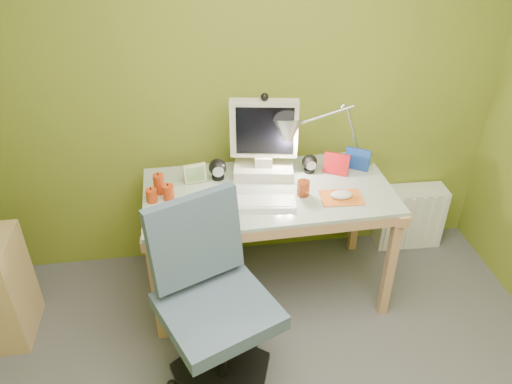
{
  "coord_description": "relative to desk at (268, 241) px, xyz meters",
  "views": [
    {
      "loc": [
        -0.3,
        -1.13,
        2.25
      ],
      "look_at": [
        0.0,
        1.0,
        0.85
      ],
      "focal_mm": 35.0,
      "sensor_mm": 36.0,
      "label": 1
    }
  ],
  "objects": [
    {
      "name": "wall_back",
      "position": [
        -0.1,
        0.42,
        0.83
      ],
      "size": [
        3.2,
        0.01,
        2.4
      ],
      "primitive_type": "cube",
      "color": "olive",
      "rests_on": "floor"
    },
    {
      "name": "desk",
      "position": [
        0.0,
        0.0,
        0.0
      ],
      "size": [
        1.4,
        0.73,
        0.74
      ],
      "primitive_type": null,
      "rotation": [
        0.0,
        0.0,
        0.03
      ],
      "color": "tan",
      "rests_on": "floor"
    },
    {
      "name": "monitor",
      "position": [
        0.0,
        0.18,
        0.65
      ],
      "size": [
        0.44,
        0.3,
        0.56
      ],
      "primitive_type": null,
      "rotation": [
        0.0,
        0.0,
        -0.16
      ],
      "color": "beige",
      "rests_on": "desk"
    },
    {
      "name": "speaker_left",
      "position": [
        -0.27,
        0.16,
        0.43
      ],
      "size": [
        0.11,
        0.11,
        0.12
      ],
      "primitive_type": null,
      "rotation": [
        0.0,
        0.0,
        0.05
      ],
      "color": "black",
      "rests_on": "desk"
    },
    {
      "name": "speaker_right",
      "position": [
        0.27,
        0.16,
        0.43
      ],
      "size": [
        0.09,
        0.09,
        0.11
      ],
      "primitive_type": null,
      "rotation": [
        0.0,
        0.0,
        0.04
      ],
      "color": "black",
      "rests_on": "desk"
    },
    {
      "name": "keyboard",
      "position": [
        -0.08,
        -0.14,
        0.38
      ],
      "size": [
        0.42,
        0.18,
        0.02
      ],
      "primitive_type": "cube",
      "rotation": [
        0.0,
        0.0,
        -0.13
      ],
      "color": "white",
      "rests_on": "desk"
    },
    {
      "name": "mousepad",
      "position": [
        0.38,
        -0.14,
        0.37
      ],
      "size": [
        0.23,
        0.17,
        0.01
      ],
      "primitive_type": "cube",
      "rotation": [
        0.0,
        0.0,
        -0.06
      ],
      "color": "orange",
      "rests_on": "desk"
    },
    {
      "name": "mouse",
      "position": [
        0.38,
        -0.14,
        0.39
      ],
      "size": [
        0.13,
        0.1,
        0.04
      ],
      "primitive_type": "ellipsoid",
      "rotation": [
        0.0,
        0.0,
        -0.18
      ],
      "color": "silver",
      "rests_on": "mousepad"
    },
    {
      "name": "amber_tumbler",
      "position": [
        0.18,
        -0.08,
        0.41
      ],
      "size": [
        0.07,
        0.07,
        0.09
      ],
      "primitive_type": "cylinder",
      "rotation": [
        0.0,
        0.0,
        -0.07
      ],
      "color": "#943815",
      "rests_on": "desk"
    },
    {
      "name": "candle_cluster",
      "position": [
        -0.6,
        0.01,
        0.43
      ],
      "size": [
        0.16,
        0.15,
        0.12
      ],
      "primitive_type": null,
      "rotation": [
        0.0,
        0.0,
        -0.08
      ],
      "color": "#B6370F",
      "rests_on": "desk"
    },
    {
      "name": "photo_frame_red",
      "position": [
        0.42,
        0.12,
        0.43
      ],
      "size": [
        0.14,
        0.09,
        0.13
      ],
      "primitive_type": "cube",
      "rotation": [
        0.0,
        0.0,
        -0.5
      ],
      "color": "#AD121A",
      "rests_on": "desk"
    },
    {
      "name": "photo_frame_blue",
      "position": [
        0.56,
        0.16,
        0.43
      ],
      "size": [
        0.13,
        0.1,
        0.13
      ],
      "primitive_type": "cube",
      "rotation": [
        0.0,
        0.0,
        -0.59
      ],
      "color": "navy",
      "rests_on": "desk"
    },
    {
      "name": "photo_frame_green",
      "position": [
        -0.4,
        0.14,
        0.43
      ],
      "size": [
        0.13,
        0.04,
        0.11
      ],
      "primitive_type": "cube",
      "rotation": [
        0.0,
        0.0,
        0.21
      ],
      "color": "#BCCA8A",
      "rests_on": "desk"
    },
    {
      "name": "desk_lamp",
      "position": [
        0.45,
        0.18,
        0.68
      ],
      "size": [
        0.59,
        0.28,
        0.61
      ],
      "primitive_type": null,
      "rotation": [
        0.0,
        0.0,
        -0.06
      ],
      "color": "silver",
      "rests_on": "desk"
    },
    {
      "name": "side_ledge",
      "position": [
        -1.5,
        -0.15,
        -0.05
      ],
      "size": [
        0.24,
        0.37,
        0.65
      ],
      "primitive_type": "cube",
      "color": "tan",
      "rests_on": "floor"
    },
    {
      "name": "task_chair",
      "position": [
        -0.34,
        -0.64,
        0.14
      ],
      "size": [
        0.75,
        0.75,
        1.03
      ],
      "primitive_type": null,
      "rotation": [
        0.0,
        0.0,
        0.42
      ],
      "color": "#42566D",
      "rests_on": "floor"
    },
    {
      "name": "radiator",
      "position": [
        1.05,
        0.32,
        -0.15
      ],
      "size": [
        0.45,
        0.19,
        0.44
      ],
      "primitive_type": "cube",
      "rotation": [
        0.0,
        0.0,
        -0.03
      ],
      "color": "silver",
      "rests_on": "floor"
    }
  ]
}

